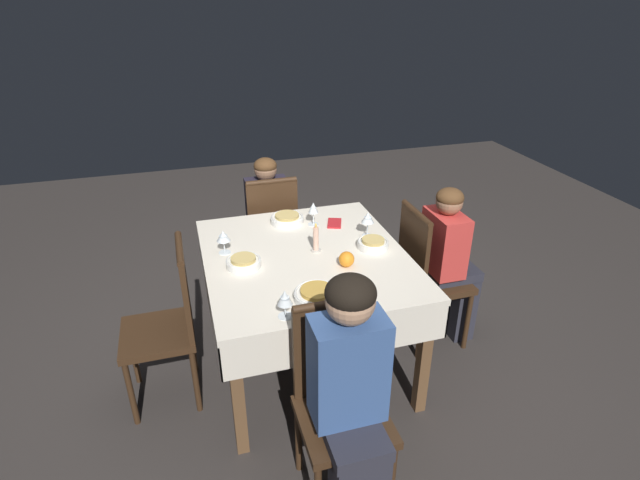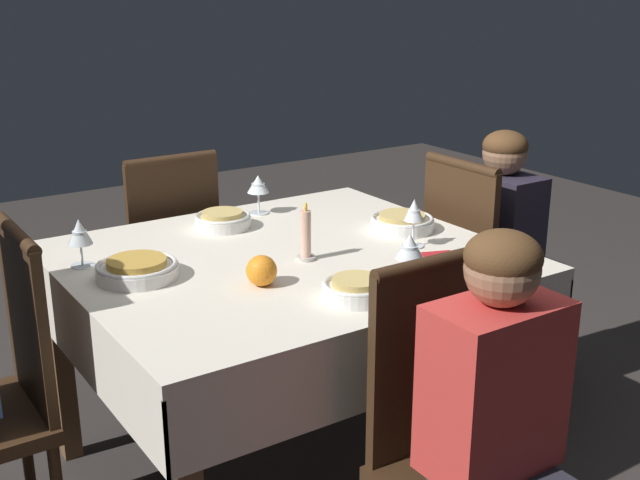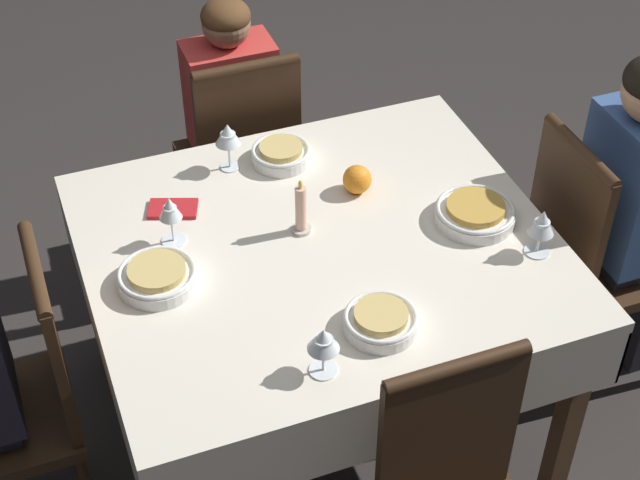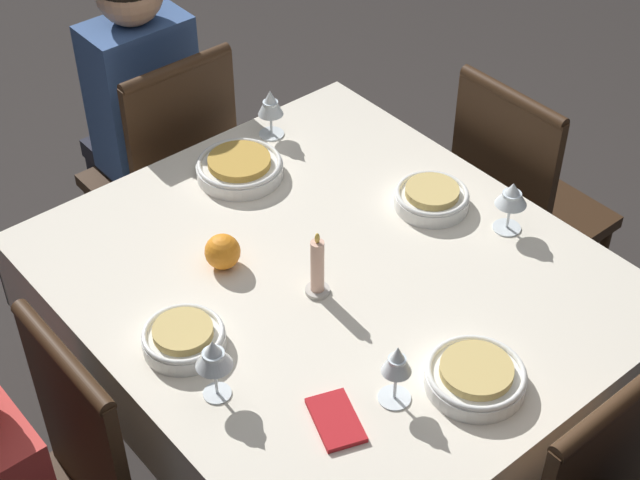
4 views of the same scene
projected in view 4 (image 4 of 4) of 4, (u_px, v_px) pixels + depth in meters
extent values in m
plane|color=#332D2B|center=(330.00, 468.00, 2.79)|extent=(8.00, 8.00, 0.00)
cube|color=silver|center=(332.00, 278.00, 2.30)|extent=(1.27, 1.12, 0.04)
cube|color=silver|center=(135.00, 430.00, 2.11)|extent=(1.27, 0.01, 0.19)
cube|color=silver|center=(488.00, 219.00, 2.65)|extent=(1.27, 0.01, 0.19)
cube|color=silver|center=(186.00, 190.00, 2.75)|extent=(0.01, 1.12, 0.19)
cube|color=silver|center=(531.00, 478.00, 2.01)|extent=(0.01, 1.12, 0.19)
cube|color=brown|center=(57.00, 351.00, 2.64)|extent=(0.06, 0.06, 0.72)
cube|color=brown|center=(333.00, 205.00, 3.12)|extent=(0.06, 0.06, 0.72)
cube|color=brown|center=(625.00, 420.00, 2.46)|extent=(0.06, 0.06, 0.72)
cube|color=#382314|center=(160.00, 185.00, 3.08)|extent=(0.38, 0.38, 0.04)
cube|color=#382314|center=(184.00, 141.00, 2.81)|extent=(0.03, 0.35, 0.48)
cylinder|color=#382314|center=(176.00, 69.00, 2.65)|extent=(0.04, 0.35, 0.04)
cylinder|color=#382314|center=(181.00, 196.00, 3.40)|extent=(0.03, 0.03, 0.42)
cylinder|color=#382314|center=(97.00, 236.00, 3.24)|extent=(0.03, 0.03, 0.42)
cylinder|color=#382314|center=(238.00, 244.00, 3.21)|extent=(0.03, 0.03, 0.42)
cylinder|color=#382314|center=(152.00, 289.00, 3.05)|extent=(0.03, 0.03, 0.42)
cylinder|color=#382314|center=(618.00, 405.00, 1.76)|extent=(0.04, 0.35, 0.04)
cube|color=#382314|center=(81.00, 435.00, 2.01)|extent=(0.35, 0.03, 0.48)
cylinder|color=#382314|center=(61.00, 355.00, 1.85)|extent=(0.35, 0.04, 0.04)
cube|color=#382314|center=(531.00, 217.00, 2.95)|extent=(0.38, 0.38, 0.04)
cube|color=#382314|center=(502.00, 171.00, 2.70)|extent=(0.35, 0.03, 0.48)
cylinder|color=#382314|center=(513.00, 97.00, 2.54)|extent=(0.35, 0.04, 0.04)
cylinder|color=#382314|center=(596.00, 277.00, 3.09)|extent=(0.03, 0.03, 0.42)
cylinder|color=#382314|center=(516.00, 226.00, 3.28)|extent=(0.03, 0.03, 0.42)
cylinder|color=#382314|center=(526.00, 326.00, 2.93)|extent=(0.03, 0.03, 0.42)
cylinder|color=#382314|center=(447.00, 269.00, 3.12)|extent=(0.03, 0.03, 0.42)
cube|color=#282833|center=(134.00, 206.00, 3.33)|extent=(0.14, 0.22, 0.46)
cube|color=#282833|center=(139.00, 155.00, 3.11)|extent=(0.31, 0.24, 0.06)
cube|color=#38568E|center=(143.00, 94.00, 2.89)|extent=(0.18, 0.30, 0.48)
cylinder|color=white|center=(240.00, 170.00, 2.57)|extent=(0.23, 0.23, 0.04)
torus|color=white|center=(239.00, 163.00, 2.55)|extent=(0.22, 0.22, 0.01)
cylinder|color=gold|center=(239.00, 161.00, 2.55)|extent=(0.16, 0.16, 0.02)
cylinder|color=white|center=(272.00, 134.00, 2.72)|extent=(0.07, 0.07, 0.00)
cylinder|color=white|center=(271.00, 124.00, 2.70)|extent=(0.01, 0.01, 0.06)
cone|color=white|center=(270.00, 102.00, 2.66)|extent=(0.07, 0.07, 0.07)
cylinder|color=white|center=(271.00, 107.00, 2.67)|extent=(0.04, 0.04, 0.03)
cylinder|color=white|center=(475.00, 379.00, 2.02)|extent=(0.21, 0.21, 0.04)
torus|color=white|center=(476.00, 372.00, 2.00)|extent=(0.21, 0.21, 0.01)
cylinder|color=tan|center=(476.00, 370.00, 2.00)|extent=(0.15, 0.15, 0.02)
cylinder|color=white|center=(394.00, 398.00, 2.00)|extent=(0.07, 0.07, 0.00)
cylinder|color=white|center=(395.00, 384.00, 1.97)|extent=(0.01, 0.01, 0.08)
cone|color=white|center=(397.00, 359.00, 1.93)|extent=(0.06, 0.06, 0.07)
cylinder|color=white|center=(397.00, 364.00, 1.93)|extent=(0.04, 0.04, 0.03)
cylinder|color=white|center=(184.00, 341.00, 2.10)|extent=(0.18, 0.18, 0.04)
torus|color=white|center=(183.00, 333.00, 2.09)|extent=(0.18, 0.18, 0.01)
cylinder|color=tan|center=(183.00, 331.00, 2.08)|extent=(0.13, 0.13, 0.02)
cylinder|color=white|center=(217.00, 393.00, 2.01)|extent=(0.06, 0.06, 0.00)
cylinder|color=white|center=(216.00, 379.00, 1.98)|extent=(0.01, 0.01, 0.08)
cone|color=white|center=(213.00, 353.00, 1.93)|extent=(0.08, 0.08, 0.07)
cylinder|color=white|center=(214.00, 358.00, 1.94)|extent=(0.05, 0.05, 0.03)
cylinder|color=white|center=(431.00, 200.00, 2.47)|extent=(0.19, 0.19, 0.04)
torus|color=white|center=(432.00, 193.00, 2.46)|extent=(0.19, 0.19, 0.01)
cylinder|color=tan|center=(432.00, 192.00, 2.45)|extent=(0.14, 0.14, 0.02)
cylinder|color=white|center=(507.00, 228.00, 2.41)|extent=(0.07, 0.07, 0.00)
cylinder|color=white|center=(509.00, 215.00, 2.39)|extent=(0.01, 0.01, 0.07)
cone|color=white|center=(512.00, 194.00, 2.34)|extent=(0.08, 0.08, 0.06)
cylinder|color=white|center=(512.00, 198.00, 2.35)|extent=(0.05, 0.05, 0.03)
cylinder|color=beige|center=(317.00, 290.00, 2.24)|extent=(0.06, 0.06, 0.01)
cylinder|color=beige|center=(317.00, 266.00, 2.19)|extent=(0.03, 0.03, 0.14)
ellipsoid|color=#F9C64C|center=(317.00, 238.00, 2.14)|extent=(0.01, 0.01, 0.03)
sphere|color=orange|center=(223.00, 252.00, 2.28)|extent=(0.09, 0.09, 0.09)
cube|color=red|center=(336.00, 420.00, 1.95)|extent=(0.16, 0.13, 0.01)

